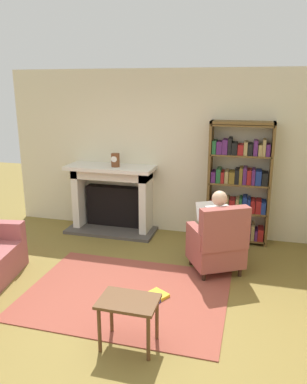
{
  "coord_description": "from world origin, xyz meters",
  "views": [
    {
      "loc": [
        1.39,
        -3.57,
        2.44
      ],
      "look_at": [
        0.1,
        1.2,
        1.05
      ],
      "focal_mm": 35.67,
      "sensor_mm": 36.0,
      "label": 1
    }
  ],
  "objects_px": {
    "bookshelf": "(239,185)",
    "seated_reader": "(215,226)",
    "armchair_reading": "(218,243)",
    "fireplace": "(113,196)",
    "side_table": "(128,308)",
    "mantel_clock": "(115,160)"
  },
  "relations": [
    {
      "from": "bookshelf",
      "to": "seated_reader",
      "type": "distance_m",
      "value": 1.15
    },
    {
      "from": "armchair_reading",
      "to": "seated_reader",
      "type": "bearing_deg",
      "value": -90.0
    },
    {
      "from": "fireplace",
      "to": "seated_reader",
      "type": "bearing_deg",
      "value": -29.45
    },
    {
      "from": "armchair_reading",
      "to": "side_table",
      "type": "height_order",
      "value": "armchair_reading"
    },
    {
      "from": "seated_reader",
      "to": "side_table",
      "type": "height_order",
      "value": "seated_reader"
    },
    {
      "from": "fireplace",
      "to": "bookshelf",
      "type": "xyz_separation_m",
      "value": [
        2.1,
        0.03,
        0.33
      ]
    },
    {
      "from": "fireplace",
      "to": "seated_reader",
      "type": "relative_size",
      "value": 1.33
    },
    {
      "from": "mantel_clock",
      "to": "bookshelf",
      "type": "bearing_deg",
      "value": 3.88
    },
    {
      "from": "fireplace",
      "to": "armchair_reading",
      "type": "xyz_separation_m",
      "value": [
        1.92,
        -1.15,
        -0.18
      ]
    },
    {
      "from": "bookshelf",
      "to": "side_table",
      "type": "relative_size",
      "value": 3.43
    },
    {
      "from": "mantel_clock",
      "to": "seated_reader",
      "type": "relative_size",
      "value": 0.19
    },
    {
      "from": "bookshelf",
      "to": "seated_reader",
      "type": "xyz_separation_m",
      "value": [
        -0.24,
        -1.08,
        -0.31
      ]
    },
    {
      "from": "fireplace",
      "to": "bookshelf",
      "type": "bearing_deg",
      "value": 0.92
    },
    {
      "from": "mantel_clock",
      "to": "bookshelf",
      "type": "xyz_separation_m",
      "value": [
        2.0,
        0.14,
        -0.32
      ]
    },
    {
      "from": "side_table",
      "to": "armchair_reading",
      "type": "bearing_deg",
      "value": 69.05
    },
    {
      "from": "fireplace",
      "to": "side_table",
      "type": "bearing_deg",
      "value": -66.44
    },
    {
      "from": "fireplace",
      "to": "armchair_reading",
      "type": "height_order",
      "value": "fireplace"
    },
    {
      "from": "side_table",
      "to": "seated_reader",
      "type": "bearing_deg",
      "value": 71.75
    },
    {
      "from": "bookshelf",
      "to": "armchair_reading",
      "type": "height_order",
      "value": "bookshelf"
    },
    {
      "from": "armchair_reading",
      "to": "seated_reader",
      "type": "relative_size",
      "value": 0.85
    },
    {
      "from": "fireplace",
      "to": "side_table",
      "type": "xyz_separation_m",
      "value": [
        1.26,
        -2.88,
        -0.19
      ]
    },
    {
      "from": "mantel_clock",
      "to": "bookshelf",
      "type": "distance_m",
      "value": 2.03
    }
  ]
}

